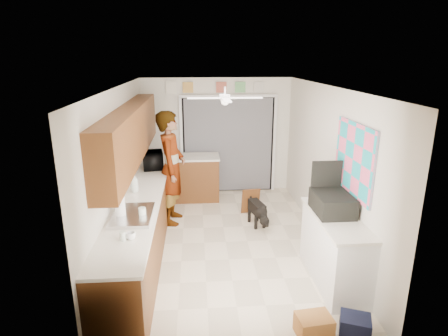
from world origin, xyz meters
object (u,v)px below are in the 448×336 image
object	(u,v)px
suitcase	(332,203)
soap_bottle	(134,182)
man	(171,168)
paper_towel_roll	(120,207)
navy_crate	(355,325)
dog	(257,212)
cup	(131,236)
microwave	(153,160)
cardboard_box	(314,326)

from	to	relation	value
suitcase	soap_bottle	bearing A→B (deg)	159.60
man	soap_bottle	bearing A→B (deg)	157.27
paper_towel_roll	soap_bottle	bearing A→B (deg)	87.99
navy_crate	dog	distance (m)	2.89
cup	man	size ratio (longest dim) A/B	0.05
dog	soap_bottle	bearing A→B (deg)	-175.06
cup	paper_towel_roll	world-z (taller)	paper_towel_roll
microwave	cup	xyz separation A→B (m)	(0.05, -2.84, -0.11)
soap_bottle	dog	distance (m)	2.28
paper_towel_roll	cardboard_box	world-z (taller)	paper_towel_roll
cup	navy_crate	size ratio (longest dim) A/B	0.34
paper_towel_roll	cardboard_box	xyz separation A→B (m)	(2.22, -1.18, -0.97)
microwave	man	distance (m)	0.48
cardboard_box	man	size ratio (longest dim) A/B	0.18
soap_bottle	man	distance (m)	1.09
suitcase	navy_crate	size ratio (longest dim) A/B	1.89
dog	man	bearing A→B (deg)	155.57
man	suitcase	bearing A→B (deg)	-126.64
microwave	dog	size ratio (longest dim) A/B	0.86
suitcase	cardboard_box	distance (m)	1.58
microwave	cardboard_box	distance (m)	4.09
microwave	paper_towel_roll	bearing A→B (deg)	166.43
man	cardboard_box	bearing A→B (deg)	-146.65
microwave	paper_towel_roll	world-z (taller)	microwave
suitcase	dog	bearing A→B (deg)	112.92
cup	cardboard_box	size ratio (longest dim) A/B	0.29
microwave	suitcase	distance (m)	3.44
paper_towel_roll	cardboard_box	distance (m)	2.69
soap_bottle	navy_crate	xyz separation A→B (m)	(2.65, -2.14, -0.99)
paper_towel_roll	man	world-z (taller)	man
soap_bottle	cardboard_box	size ratio (longest dim) A/B	0.82
microwave	cardboard_box	size ratio (longest dim) A/B	1.43
man	dog	size ratio (longest dim) A/B	3.27
navy_crate	paper_towel_roll	bearing A→B (deg)	156.33
cup	suitcase	world-z (taller)	suitcase
suitcase	man	xyz separation A→B (m)	(-2.22, 1.96, -0.05)
suitcase	paper_towel_roll	bearing A→B (deg)	178.98
cup	navy_crate	distance (m)	2.68
cardboard_box	navy_crate	size ratio (longest dim) A/B	1.16
navy_crate	dog	size ratio (longest dim) A/B	0.52
soap_bottle	man	size ratio (longest dim) A/B	0.15
cardboard_box	man	world-z (taller)	man
microwave	cup	size ratio (longest dim) A/B	4.90
navy_crate	microwave	bearing A→B (deg)	126.27
suitcase	microwave	bearing A→B (deg)	138.33
man	dog	distance (m)	1.72
soap_bottle	suitcase	distance (m)	2.90
cup	cardboard_box	xyz separation A→B (m)	(2.00, -0.57, -0.87)
soap_bottle	suitcase	size ratio (longest dim) A/B	0.50
man	navy_crate	bearing A→B (deg)	-140.43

